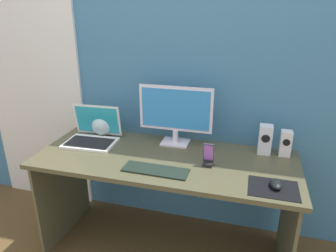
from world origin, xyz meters
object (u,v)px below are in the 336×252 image
Objects in this scene: mouse at (276,184)px; phone_in_dock at (208,158)px; speaker_right at (286,143)px; keyboard_external at (155,170)px; speaker_near_monitor at (265,139)px; laptop at (93,135)px; fishbowl at (103,125)px; monitor at (176,113)px.

mouse is 0.72× the size of phone_in_dock.
speaker_right is 1.17× the size of phone_in_dock.
mouse is at bearing 1.21° from keyboard_external.
speaker_near_monitor is 0.72m from keyboard_external.
phone_in_dock is (0.27, 0.15, 0.04)m from keyboard_external.
laptop is (-1.25, -0.13, -0.03)m from speaker_right.
laptop reaches higher than fishbowl.
mouse is 0.40m from phone_in_dock.
keyboard_external is (0.53, -0.27, -0.04)m from laptop.
speaker_right is at bearing 30.54° from keyboard_external.
speaker_right is (0.70, 0.01, -0.14)m from monitor.
speaker_right is 0.88× the size of speaker_near_monitor.
phone_in_dock is (0.26, -0.25, -0.17)m from monitor.
fishbowl is 1.13× the size of phone_in_dock.
speaker_near_monitor reaches higher than phone_in_dock.
monitor reaches higher than fishbowl.
fishbowl is (-1.11, 0.00, -0.02)m from speaker_near_monitor.
speaker_near_monitor is 1.13m from laptop.
phone_in_dock reaches higher than keyboard_external.
laptop reaches higher than speaker_near_monitor.
fishbowl is 1.24m from mouse.
speaker_near_monitor is 0.41m from phone_in_dock.
laptop is 2.21× the size of fishbowl.
monitor reaches higher than speaker_right.
speaker_right is 0.43× the size of keyboard_external.
fishbowl is (-0.54, 0.01, -0.14)m from monitor.
fishbowl reaches higher than phone_in_dock.
fishbowl is at bearing 85.02° from laptop.
speaker_near_monitor reaches higher than keyboard_external.
keyboard_external is at bearing -37.82° from fishbowl.
speaker_right is at bearing 74.14° from mouse.
phone_in_dock is (-0.44, -0.26, -0.03)m from speaker_right.
monitor is 3.01× the size of speaker_right.
laptop reaches higher than keyboard_external.
monitor is 3.10× the size of fishbowl.
phone_in_dock is at bearing -149.71° from speaker_right.
fishbowl is at bearing 143.29° from keyboard_external.
laptop is 0.93× the size of keyboard_external.
speaker_near_monitor reaches higher than mouse.
fishbowl is at bearing 179.80° from speaker_right.
fishbowl is at bearing 154.53° from mouse.
phone_in_dock is at bearing -140.98° from speaker_near_monitor.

